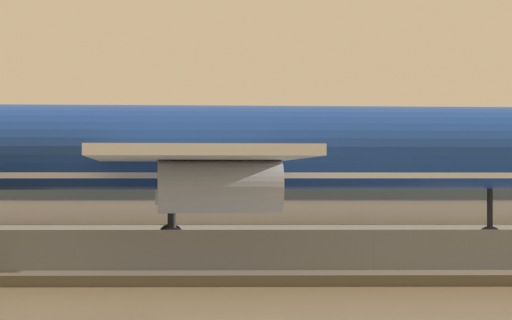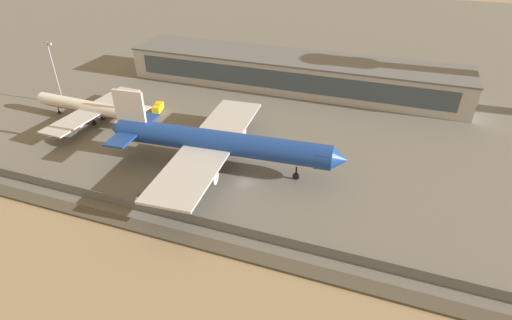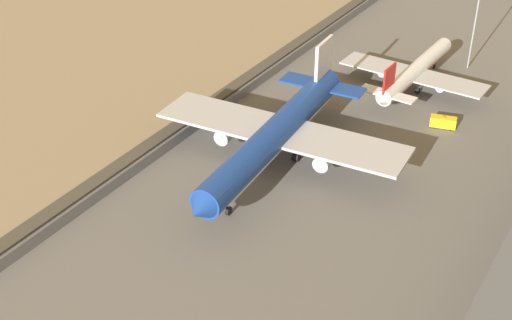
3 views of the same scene
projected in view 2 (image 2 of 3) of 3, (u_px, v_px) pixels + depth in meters
The scene contains 9 objects.
ground_plane at pixel (245, 183), 88.24m from camera, with size 500.00×500.00×0.00m, color #66635E.
shoreline_seawall at pixel (204, 244), 71.72m from camera, with size 320.00×3.00×0.50m.
perimeter_fence at pixel (214, 225), 74.86m from camera, with size 280.00×0.10×2.23m.
cargo_jet_blue at pixel (218, 143), 90.31m from camera, with size 56.90×48.77×16.97m.
passenger_jet_white_red at pixel (91, 108), 112.23m from camera, with size 38.66×33.23×10.88m.
baggage_tug at pixel (143, 198), 82.39m from camera, with size 2.26×3.47×1.80m.
ops_van at pixel (158, 107), 119.27m from camera, with size 3.31×5.56×2.48m.
terminal_building at pixel (292, 72), 133.90m from camera, with size 111.60×19.76×10.54m.
apron_light_mast_apron_west at pixel (54, 70), 119.32m from camera, with size 3.20×0.40×19.22m.
Camera 2 is at (26.57, -67.13, 51.04)m, focal length 28.00 mm.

